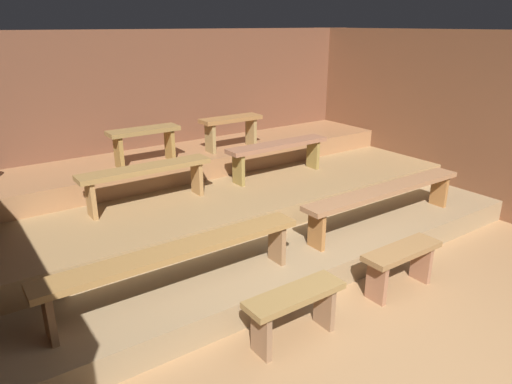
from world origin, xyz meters
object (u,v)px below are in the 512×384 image
(bench_floor_left, at_px, (295,305))
(bench_upper_left, at_px, (144,138))
(bench_lower_right, at_px, (386,194))
(bench_middle_left, at_px, (146,174))
(bench_upper_right, at_px, (231,125))
(bench_lower_left, at_px, (178,256))
(bench_floor_right, at_px, (401,259))
(bench_middle_right, at_px, (278,150))

(bench_floor_left, xyz_separation_m, bench_upper_left, (0.03, 2.94, 0.79))
(bench_floor_left, height_order, bench_upper_left, bench_upper_left)
(bench_lower_right, distance_m, bench_middle_left, 2.67)
(bench_upper_right, bearing_deg, bench_lower_left, -131.18)
(bench_floor_left, bearing_deg, bench_lower_right, 21.20)
(bench_floor_left, relative_size, bench_floor_right, 1.00)
(bench_lower_left, distance_m, bench_middle_right, 2.67)
(bench_floor_right, height_order, bench_upper_right, bench_upper_right)
(bench_floor_left, height_order, bench_floor_right, same)
(bench_floor_left, distance_m, bench_lower_right, 2.10)
(bench_middle_right, bearing_deg, bench_middle_left, 180.00)
(bench_floor_left, bearing_deg, bench_middle_right, 55.14)
(bench_floor_left, distance_m, bench_middle_left, 2.33)
(bench_lower_left, bearing_deg, bench_lower_right, 0.00)
(bench_floor_right, distance_m, bench_upper_right, 3.05)
(bench_floor_right, height_order, bench_upper_left, bench_upper_left)
(bench_floor_right, relative_size, bench_middle_left, 0.59)
(bench_upper_right, bearing_deg, bench_lower_right, -73.33)
(bench_lower_left, distance_m, bench_upper_right, 2.95)
(bench_lower_right, relative_size, bench_upper_right, 2.63)
(bench_floor_right, bearing_deg, bench_floor_left, 180.00)
(bench_lower_right, distance_m, bench_upper_right, 2.34)
(bench_upper_left, bearing_deg, bench_floor_right, -66.41)
(bench_middle_left, bearing_deg, bench_lower_right, -34.28)
(bench_middle_left, relative_size, bench_middle_right, 1.00)
(bench_middle_right, bearing_deg, bench_floor_left, -124.86)
(bench_lower_right, xyz_separation_m, bench_middle_right, (-0.37, 1.50, 0.24))
(bench_floor_right, distance_m, bench_middle_left, 2.80)
(bench_lower_left, relative_size, bench_lower_right, 1.00)
(bench_lower_right, bearing_deg, bench_upper_left, 131.18)
(bench_floor_right, height_order, bench_middle_right, bench_middle_right)
(bench_lower_right, height_order, bench_upper_right, bench_upper_right)
(bench_upper_left, bearing_deg, bench_lower_right, -48.82)
(bench_middle_left, bearing_deg, bench_floor_right, -55.14)
(bench_lower_right, height_order, bench_middle_right, bench_middle_right)
(bench_floor_left, height_order, bench_lower_right, bench_lower_right)
(bench_middle_left, relative_size, bench_upper_left, 1.69)
(bench_floor_left, relative_size, bench_lower_right, 0.38)
(bench_upper_left, bearing_deg, bench_middle_right, -24.12)
(bench_floor_right, bearing_deg, bench_lower_right, 50.05)
(bench_middle_left, xyz_separation_m, bench_upper_right, (1.54, 0.69, 0.24))
(bench_middle_left, bearing_deg, bench_floor_left, -83.46)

